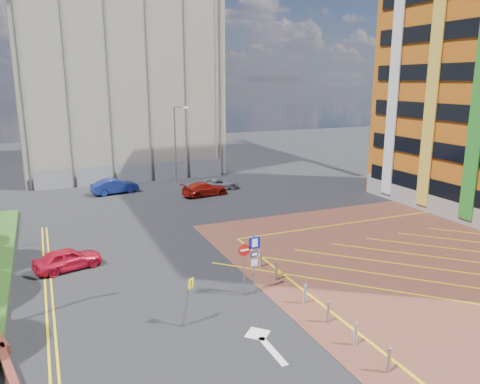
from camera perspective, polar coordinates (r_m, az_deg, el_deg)
ground at (r=23.44m, az=1.63°, el=-13.45°), size 140.00×140.00×0.00m
forecourt at (r=31.50m, az=25.64°, el=-7.57°), size 26.00×26.00×0.02m
lamp_back at (r=49.08m, az=-7.82°, el=6.08°), size 1.53×0.16×8.00m
sign_cluster at (r=23.57m, az=1.31°, el=-8.08°), size 1.17×0.12×3.20m
warning_sign at (r=21.06m, az=-6.35°, el=-12.47°), size 0.66×0.40×2.25m
bollard_row at (r=22.92m, az=8.81°, el=-12.96°), size 0.14×11.14×0.90m
construction_building at (r=59.59m, az=-15.12°, el=13.45°), size 21.20×19.20×22.00m
construction_fence at (r=50.83m, az=-11.65°, el=2.34°), size 21.60×0.06×2.00m
car_red_left at (r=28.78m, az=-20.25°, el=-7.66°), size 4.03×2.41×1.28m
car_blue_back at (r=46.23m, az=-15.00°, el=0.69°), size 4.55×2.30×1.43m
car_red_back at (r=44.00m, az=-4.32°, el=0.37°), size 4.60×2.44×1.27m
car_silver_back at (r=46.47m, az=-2.56°, el=0.98°), size 3.91×1.88×1.07m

